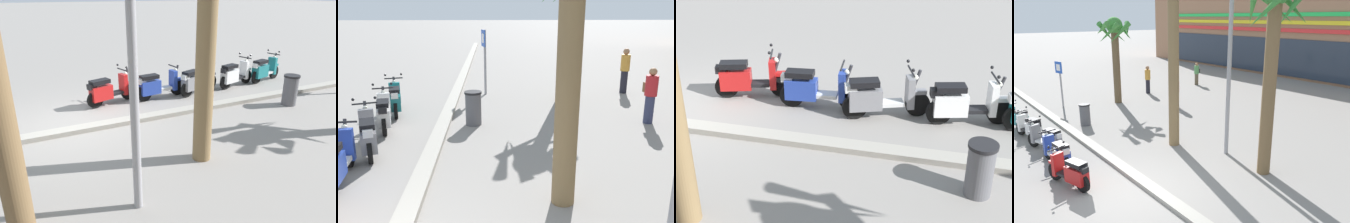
% 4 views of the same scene
% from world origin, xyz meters
% --- Properties ---
extents(ground_plane, '(200.00, 200.00, 0.00)m').
position_xyz_m(ground_plane, '(0.00, 0.00, 0.00)').
color(ground_plane, gray).
extents(curb_strip, '(60.00, 0.36, 0.12)m').
position_xyz_m(curb_strip, '(0.00, 0.45, 0.06)').
color(curb_strip, gray).
rests_on(curb_strip, ground).
extents(scooter_teal_lead_nearest, '(1.70, 0.72, 1.17)m').
position_xyz_m(scooter_teal_lead_nearest, '(-7.47, -1.16, 0.47)').
color(scooter_teal_lead_nearest, black).
rests_on(scooter_teal_lead_nearest, ground).
extents(scooter_white_mid_centre, '(1.73, 0.73, 1.17)m').
position_xyz_m(scooter_white_mid_centre, '(-5.98, -1.07, 0.46)').
color(scooter_white_mid_centre, black).
rests_on(scooter_white_mid_centre, ground).
extents(scooter_grey_second_in_line, '(1.78, 0.85, 1.17)m').
position_xyz_m(scooter_grey_second_in_line, '(-4.28, -0.94, 0.46)').
color(scooter_grey_second_in_line, black).
rests_on(scooter_grey_second_in_line, ground).
extents(scooter_blue_tail_end, '(1.81, 0.57, 1.04)m').
position_xyz_m(scooter_blue_tail_end, '(-2.85, -1.05, 0.45)').
color(scooter_blue_tail_end, black).
rests_on(scooter_blue_tail_end, ground).
extents(scooter_red_far_back, '(1.70, 0.76, 1.17)m').
position_xyz_m(scooter_red_far_back, '(-1.25, -1.21, 0.46)').
color(scooter_red_far_back, black).
rests_on(scooter_red_far_back, ground).
extents(crossing_sign, '(0.59, 0.18, 2.40)m').
position_xyz_m(crossing_sign, '(-10.02, 1.56, 1.50)').
color(crossing_sign, '#939399').
rests_on(crossing_sign, ground).
extents(palm_tree_near_sign, '(1.92, 2.00, 4.60)m').
position_xyz_m(palm_tree_near_sign, '(-9.03, 4.31, 3.41)').
color(palm_tree_near_sign, brown).
rests_on(palm_tree_near_sign, ground).
extents(palm_tree_far_corner, '(2.15, 2.37, 6.45)m').
position_xyz_m(palm_tree_far_corner, '(-2.07, 2.98, 4.69)').
color(palm_tree_far_corner, olive).
rests_on(palm_tree_far_corner, ground).
extents(palm_tree_mid_walkway, '(1.89, 1.99, 5.72)m').
position_xyz_m(palm_tree_mid_walkway, '(1.49, 3.73, 4.14)').
color(palm_tree_mid_walkway, brown).
rests_on(palm_tree_mid_walkway, ground).
extents(pedestrian_window_shopping, '(0.34, 0.46, 1.55)m').
position_xyz_m(pedestrian_window_shopping, '(-10.15, 11.00, 0.81)').
color(pedestrian_window_shopping, brown).
rests_on(pedestrian_window_shopping, ground).
extents(pedestrian_by_palm_tree, '(0.34, 0.34, 1.71)m').
position_xyz_m(pedestrian_by_palm_tree, '(-10.01, 6.89, 0.90)').
color(pedestrian_by_palm_tree, black).
rests_on(pedestrian_by_palm_tree, ground).
extents(pedestrian_strolling_near_curb, '(0.46, 0.34, 1.58)m').
position_xyz_m(pedestrian_strolling_near_curb, '(-6.27, 6.24, 0.84)').
color(pedestrian_strolling_near_curb, '#2D3351').
rests_on(pedestrian_strolling_near_curb, ground).
extents(litter_bin, '(0.48, 0.48, 0.95)m').
position_xyz_m(litter_bin, '(-6.32, 1.29, 0.48)').
color(litter_bin, '#56565B').
rests_on(litter_bin, ground).
extents(street_lamp, '(0.36, 0.36, 7.44)m').
position_xyz_m(street_lamp, '(-0.28, 3.90, 4.48)').
color(street_lamp, '#939399').
rests_on(street_lamp, ground).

